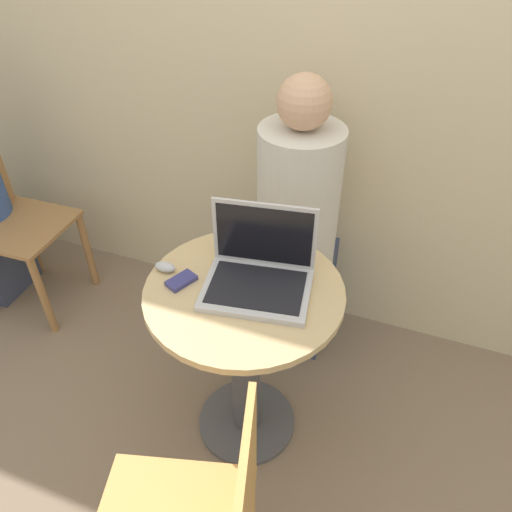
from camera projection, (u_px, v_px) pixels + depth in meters
The scene contains 8 objects.
ground_plane at pixel (247, 422), 2.02m from camera, with size 12.00×12.00×0.00m, color #7F6B56.
back_wall at pixel (322, 32), 1.76m from camera, with size 7.00×0.05×2.60m.
round_table at pixel (245, 341), 1.71m from camera, with size 0.63×0.63×0.73m.
laptop at pixel (259, 271), 1.54m from camera, with size 0.36×0.30×0.25m.
cell_phone at pixel (181, 281), 1.58m from camera, with size 0.09×0.11×0.02m.
computer_mouse at pixel (165, 267), 1.62m from camera, with size 0.07×0.04×0.03m.
person_seated at pixel (298, 241), 2.09m from camera, with size 0.32×0.50×1.24m.
chair_background at pixel (11, 225), 2.32m from camera, with size 0.41×0.41×0.84m.
Camera 1 is at (0.44, -1.06, 1.79)m, focal length 35.00 mm.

